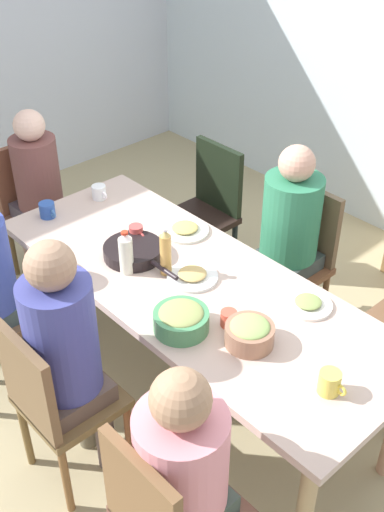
# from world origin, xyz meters

# --- Properties ---
(ground_plane) EXTENTS (6.40, 6.40, 0.00)m
(ground_plane) POSITION_xyz_m (0.00, 0.00, 0.00)
(ground_plane) COLOR tan
(dining_table) EXTENTS (2.20, 0.84, 0.73)m
(dining_table) POSITION_xyz_m (0.00, 0.00, 0.65)
(dining_table) COLOR #C6AB9C
(dining_table) RESTS_ON ground_plane
(chair_0) EXTENTS (0.40, 0.40, 0.90)m
(chair_0) POSITION_xyz_m (0.00, -0.80, 0.51)
(chair_0) COLOR brown
(chair_0) RESTS_ON ground_plane
(person_0) EXTENTS (0.30, 0.30, 1.27)m
(person_0) POSITION_xyz_m (0.00, -0.71, 0.76)
(person_0) COLOR brown
(person_0) RESTS_ON ground_plane
(person_1) EXTENTS (0.33, 0.33, 1.15)m
(person_1) POSITION_xyz_m (0.73, -0.71, 0.70)
(person_1) COLOR #3A433F
(person_1) RESTS_ON ground_plane
(chair_3) EXTENTS (0.40, 0.40, 0.90)m
(chair_3) POSITION_xyz_m (-0.73, 0.80, 0.51)
(chair_3) COLOR black
(chair_3) RESTS_ON ground_plane
(chair_5) EXTENTS (0.40, 0.40, 0.90)m
(chair_5) POSITION_xyz_m (-1.48, 0.00, 0.51)
(chair_5) COLOR brown
(chair_5) RESTS_ON ground_plane
(person_5) EXTENTS (0.30, 0.30, 1.17)m
(person_5) POSITION_xyz_m (-1.39, 0.00, 0.69)
(person_5) COLOR #3A3646
(person_5) RESTS_ON ground_plane
(chair_6) EXTENTS (0.40, 0.40, 0.90)m
(chair_6) POSITION_xyz_m (0.00, 0.80, 0.51)
(chair_6) COLOR brown
(chair_6) RESTS_ON ground_plane
(person_6) EXTENTS (0.31, 0.31, 1.21)m
(person_6) POSITION_xyz_m (-0.00, 0.71, 0.72)
(person_6) COLOR #373E43
(person_6) RESTS_ON ground_plane
(plate_0) EXTENTS (0.22, 0.22, 0.04)m
(plate_0) POSITION_xyz_m (0.49, 0.26, 0.74)
(plate_0) COLOR white
(plate_0) RESTS_ON dining_table
(plate_1) EXTENTS (0.25, 0.25, 0.04)m
(plate_1) POSITION_xyz_m (-0.02, 0.02, 0.74)
(plate_1) COLOR white
(plate_1) RESTS_ON dining_table
(plate_2) EXTENTS (0.25, 0.25, 0.04)m
(plate_2) POSITION_xyz_m (-0.35, 0.27, 0.74)
(plate_2) COLOR silver
(plate_2) RESTS_ON dining_table
(bowl_0) EXTENTS (0.21, 0.21, 0.11)m
(bowl_0) POSITION_xyz_m (0.48, -0.11, 0.78)
(bowl_0) COLOR #93664E
(bowl_0) RESTS_ON dining_table
(bowl_1) EXTENTS (0.24, 0.24, 0.11)m
(bowl_1) POSITION_xyz_m (0.22, -0.26, 0.78)
(bowl_1) COLOR #428754
(bowl_1) RESTS_ON dining_table
(serving_pan) EXTENTS (0.48, 0.30, 0.06)m
(serving_pan) POSITION_xyz_m (-0.35, -0.07, 0.76)
(serving_pan) COLOR black
(serving_pan) RESTS_ON dining_table
(cup_0) EXTENTS (0.11, 0.07, 0.09)m
(cup_0) POSITION_xyz_m (-0.45, 0.03, 0.77)
(cup_0) COLOR #CA4845
(cup_0) RESTS_ON dining_table
(cup_1) EXTENTS (0.11, 0.07, 0.07)m
(cup_1) POSITION_xyz_m (0.34, -0.09, 0.76)
(cup_1) COLOR #CD4D3A
(cup_1) RESTS_ON dining_table
(cup_2) EXTENTS (0.12, 0.08, 0.08)m
(cup_2) POSITION_xyz_m (-0.95, 0.14, 0.77)
(cup_2) COLOR white
(cup_2) RESTS_ON dining_table
(cup_3) EXTENTS (0.12, 0.09, 0.10)m
(cup_3) POSITION_xyz_m (0.87, -0.08, 0.78)
(cup_3) COLOR #DDC951
(cup_3) RESTS_ON dining_table
(cup_4) EXTENTS (0.12, 0.09, 0.09)m
(cup_4) POSITION_xyz_m (-0.97, -0.19, 0.77)
(cup_4) COLOR #2B50A1
(cup_4) RESTS_ON dining_table
(bottle_0) EXTENTS (0.07, 0.07, 0.23)m
(bottle_0) POSITION_xyz_m (-0.27, -0.18, 0.84)
(bottle_0) COLOR silver
(bottle_0) RESTS_ON dining_table
(bottle_1) EXTENTS (0.06, 0.06, 0.26)m
(bottle_1) POSITION_xyz_m (-0.14, -0.04, 0.85)
(bottle_1) COLOR gold
(bottle_1) RESTS_ON dining_table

